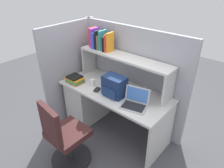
{
  "coord_description": "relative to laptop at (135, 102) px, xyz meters",
  "views": [
    {
      "loc": [
        1.58,
        -1.9,
        2.21
      ],
      "look_at": [
        0.0,
        -0.05,
        0.85
      ],
      "focal_mm": 33.06,
      "sensor_mm": 36.0,
      "label": 1
    }
  ],
  "objects": [
    {
      "name": "ground_plane",
      "position": [
        -0.43,
        0.12,
        -0.78
      ],
      "size": [
        8.0,
        8.0,
        0.0
      ],
      "primitive_type": "plane",
      "color": "#4C4C51"
    },
    {
      "name": "desk",
      "position": [
        -0.82,
        0.12,
        -0.38
      ],
      "size": [
        1.6,
        0.7,
        0.73
      ],
      "color": "silver",
      "rests_on": "ground_plane"
    },
    {
      "name": "cubicle_partition_rear",
      "position": [
        -0.43,
        0.5,
        -0.01
      ],
      "size": [
        1.84,
        0.05,
        1.55
      ],
      "primitive_type": "cube",
      "color": "#9E9EA8",
      "rests_on": "ground_plane"
    },
    {
      "name": "cubicle_partition_left",
      "position": [
        -1.28,
        0.07,
        -0.01
      ],
      "size": [
        0.05,
        1.06,
        1.55
      ],
      "primitive_type": "cube",
      "color": "#9E9EA8",
      "rests_on": "ground_plane"
    },
    {
      "name": "overhead_hutch",
      "position": [
        -0.43,
        0.32,
        0.3
      ],
      "size": [
        1.44,
        0.28,
        0.45
      ],
      "color": "beige",
      "rests_on": "desk"
    },
    {
      "name": "reference_books_on_shelf",
      "position": [
        -0.87,
        0.32,
        0.53
      ],
      "size": [
        0.38,
        0.18,
        0.29
      ],
      "color": "red",
      "rests_on": "overhead_hutch"
    },
    {
      "name": "laptop",
      "position": [
        0.0,
        0.0,
        0.0
      ],
      "size": [
        0.36,
        0.32,
        0.22
      ],
      "color": "#B7BABF",
      "rests_on": "desk"
    },
    {
      "name": "backpack",
      "position": [
        -0.35,
        0.02,
        0.08
      ],
      "size": [
        0.3,
        0.22,
        0.27
      ],
      "color": "navy",
      "rests_on": "desk"
    },
    {
      "name": "computer_mouse",
      "position": [
        -0.61,
        -0.05,
        -0.03
      ],
      "size": [
        0.09,
        0.12,
        0.03
      ],
      "primitive_type": "cube",
      "rotation": [
        0.0,
        0.0,
        0.33
      ],
      "color": "#262628",
      "rests_on": "desk"
    },
    {
      "name": "paper_cup",
      "position": [
        -0.76,
        0.02,
        -0.0
      ],
      "size": [
        0.08,
        0.08,
        0.1
      ],
      "primitive_type": "cylinder",
      "color": "white",
      "rests_on": "desk"
    },
    {
      "name": "desk_book_stack",
      "position": [
        -1.03,
        -0.08,
        -0.0
      ],
      "size": [
        0.26,
        0.2,
        0.1
      ],
      "color": "olive",
      "rests_on": "desk"
    },
    {
      "name": "office_chair",
      "position": [
        -0.51,
        -0.74,
        -0.39
      ],
      "size": [
        0.52,
        0.52,
        0.93
      ],
      "rotation": [
        0.0,
        0.0,
        3.02
      ],
      "color": "black",
      "rests_on": "ground_plane"
    }
  ]
}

